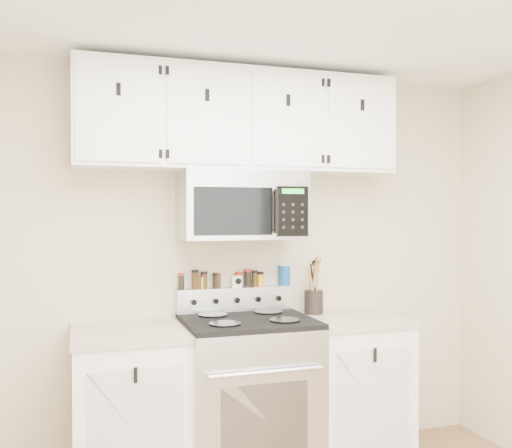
{
  "coord_description": "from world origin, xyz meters",
  "views": [
    {
      "loc": [
        -0.98,
        -1.82,
        1.57
      ],
      "look_at": [
        0.06,
        1.45,
        1.51
      ],
      "focal_mm": 40.0,
      "sensor_mm": 36.0,
      "label": 1
    }
  ],
  "objects": [
    {
      "name": "back_wall",
      "position": [
        0.0,
        1.75,
        1.25
      ],
      "size": [
        3.5,
        0.01,
        2.5
      ],
      "primitive_type": "cube",
      "color": "#C5BA93",
      "rests_on": "floor"
    },
    {
      "name": "range",
      "position": [
        0.0,
        1.43,
        0.49
      ],
      "size": [
        0.76,
        0.65,
        1.1
      ],
      "color": "#B7B7BA",
      "rests_on": "floor"
    },
    {
      "name": "base_cabinet_left",
      "position": [
        -0.69,
        1.45,
        0.46
      ],
      "size": [
        0.64,
        0.62,
        0.92
      ],
      "color": "white",
      "rests_on": "floor"
    },
    {
      "name": "base_cabinet_right",
      "position": [
        0.69,
        1.45,
        0.46
      ],
      "size": [
        0.64,
        0.62,
        0.92
      ],
      "color": "white",
      "rests_on": "floor"
    },
    {
      "name": "microwave",
      "position": [
        0.0,
        1.55,
        1.63
      ],
      "size": [
        0.76,
        0.44,
        0.42
      ],
      "color": "#9E9EA3",
      "rests_on": "back_wall"
    },
    {
      "name": "upper_cabinets",
      "position": [
        -0.0,
        1.58,
        2.15
      ],
      "size": [
        2.0,
        0.35,
        0.62
      ],
      "color": "white",
      "rests_on": "back_wall"
    },
    {
      "name": "utensil_crock",
      "position": [
        0.51,
        1.61,
        1.01
      ],
      "size": [
        0.12,
        0.12,
        0.36
      ],
      "color": "black",
      "rests_on": "base_cabinet_right"
    },
    {
      "name": "kitchen_timer",
      "position": [
        0.02,
        1.71,
        1.14
      ],
      "size": [
        0.08,
        0.07,
        0.08
      ],
      "primitive_type": "cube",
      "rotation": [
        0.0,
        0.0,
        -0.31
      ],
      "color": "white",
      "rests_on": "range"
    },
    {
      "name": "salt_canister",
      "position": [
        0.34,
        1.71,
        1.17
      ],
      "size": [
        0.08,
        0.08,
        0.14
      ],
      "color": "#164C98",
      "rests_on": "range"
    },
    {
      "name": "spice_jar_0",
      "position": [
        -0.35,
        1.71,
        1.15
      ],
      "size": [
        0.04,
        0.04,
        0.1
      ],
      "color": "black",
      "rests_on": "range"
    },
    {
      "name": "spice_jar_1",
      "position": [
        -0.26,
        1.71,
        1.16
      ],
      "size": [
        0.04,
        0.04,
        0.12
      ],
      "color": "#3D260E",
      "rests_on": "range"
    },
    {
      "name": "spice_jar_2",
      "position": [
        -0.21,
        1.71,
        1.15
      ],
      "size": [
        0.04,
        0.04,
        0.09
      ],
      "color": "yellow",
      "rests_on": "range"
    },
    {
      "name": "spice_jar_3",
      "position": [
        -0.2,
        1.71,
        1.15
      ],
      "size": [
        0.04,
        0.04,
        0.11
      ],
      "color": "#3D2C0E",
      "rests_on": "range"
    },
    {
      "name": "spice_jar_4",
      "position": [
        -0.12,
        1.71,
        1.15
      ],
      "size": [
        0.04,
        0.04,
        0.1
      ],
      "color": "black",
      "rests_on": "range"
    },
    {
      "name": "spice_jar_5",
      "position": [
        -0.11,
        1.71,
        1.15
      ],
      "size": [
        0.04,
        0.04,
        0.1
      ],
      "color": "#42270F",
      "rests_on": "range"
    },
    {
      "name": "spice_jar_6",
      "position": [
        0.03,
        1.71,
        1.15
      ],
      "size": [
        0.04,
        0.04,
        0.1
      ],
      "color": "gold",
      "rests_on": "range"
    },
    {
      "name": "spice_jar_7",
      "position": [
        0.09,
        1.71,
        1.16
      ],
      "size": [
        0.05,
        0.05,
        0.12
      ],
      "color": "black",
      "rests_on": "range"
    },
    {
      "name": "spice_jar_8",
      "position": [
        0.09,
        1.71,
        1.15
      ],
      "size": [
        0.04,
        0.04,
        0.09
      ],
      "color": "gold",
      "rests_on": "range"
    },
    {
      "name": "spice_jar_9",
      "position": [
        0.14,
        1.71,
        1.15
      ],
      "size": [
        0.04,
        0.04,
        0.11
      ],
      "color": "#3B2B0E",
      "rests_on": "range"
    },
    {
      "name": "spice_jar_10",
      "position": [
        0.17,
        1.71,
        1.15
      ],
      "size": [
        0.04,
        0.04,
        0.1
      ],
      "color": "gold",
      "rests_on": "range"
    }
  ]
}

